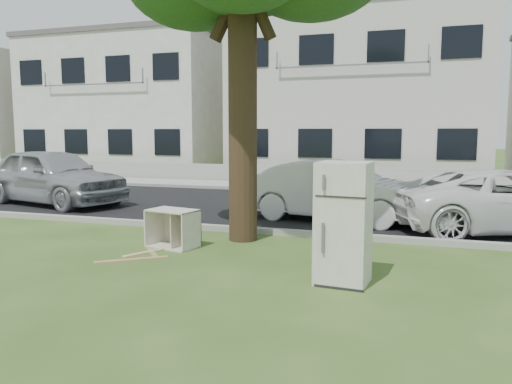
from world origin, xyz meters
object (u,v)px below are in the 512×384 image
(car_center, at_px, (335,191))
(car_right, at_px, (508,201))
(car_left, at_px, (53,176))
(cabinet, at_px, (173,228))
(fridge, at_px, (344,223))

(car_center, xyz_separation_m, car_right, (3.61, -0.24, -0.05))
(car_center, bearing_deg, car_right, -84.95)
(car_center, bearing_deg, car_left, 97.61)
(car_right, distance_m, car_left, 11.76)
(cabinet, distance_m, car_left, 6.94)
(cabinet, bearing_deg, car_center, 69.55)
(cabinet, bearing_deg, car_right, 42.04)
(fridge, xyz_separation_m, car_left, (-9.02, 4.99, -0.02))
(fridge, relative_size, cabinet, 1.90)
(cabinet, relative_size, car_center, 0.21)
(fridge, height_order, car_center, fridge)
(car_center, height_order, car_right, car_center)
(fridge, height_order, car_left, fridge)
(cabinet, relative_size, car_right, 0.19)
(fridge, bearing_deg, cabinet, 164.72)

